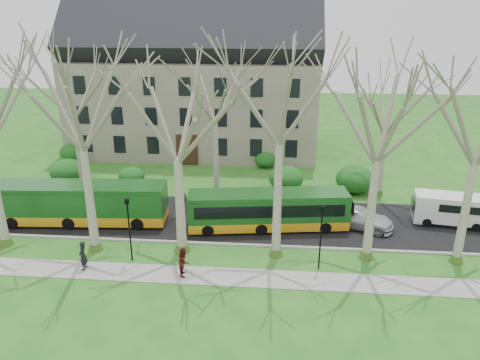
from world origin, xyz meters
name	(u,v)px	position (x,y,z in m)	size (l,w,h in m)	color
ground	(226,256)	(0.00, 0.00, 0.00)	(120.00, 120.00, 0.00)	#23671D
sidewalk	(221,277)	(0.00, -2.50, 0.03)	(70.00, 2.00, 0.06)	gray
road	(234,220)	(0.00, 5.50, 0.03)	(80.00, 8.00, 0.06)	black
curb	(228,244)	(0.00, 1.50, 0.07)	(80.00, 0.25, 0.14)	#A5A39E
building	(195,77)	(-6.00, 24.00, 8.07)	(26.50, 12.20, 16.00)	slate
tree_row_verge	(225,154)	(0.00, 0.30, 7.00)	(49.00, 7.00, 14.00)	gray
tree_row_far	(224,126)	(-1.33, 11.00, 6.00)	(33.00, 7.00, 12.00)	gray
lamp_row	(223,228)	(0.00, -1.00, 2.57)	(36.22, 0.22, 4.30)	black
hedges	(193,169)	(-4.67, 14.00, 1.00)	(30.60, 8.60, 2.00)	#164D18
bus_lead	(81,203)	(-11.35, 4.05, 1.64)	(12.65, 2.64, 3.16)	#16501A
bus_follow	(268,210)	(2.63, 4.30, 1.51)	(11.57, 2.41, 2.89)	#16501A
sedan	(358,217)	(9.28, 5.04, 0.81)	(2.11, 5.19, 1.51)	silver
van_a	(451,210)	(16.19, 6.11, 1.21)	(5.28, 1.92, 2.30)	white
pedestrian_a	(83,255)	(-8.63, -2.38, 1.00)	(0.69, 0.45, 1.89)	black
pedestrian_b	(184,261)	(-2.26, -2.46, 0.96)	(0.88, 0.68, 1.80)	#511215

